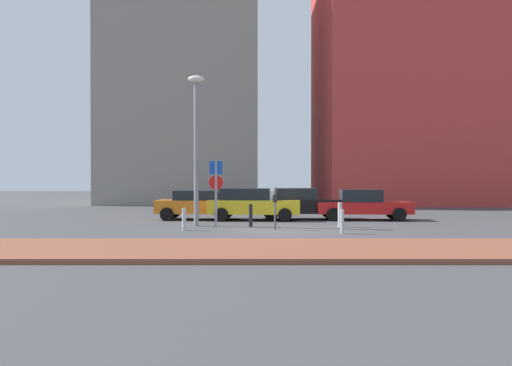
{
  "coord_description": "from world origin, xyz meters",
  "views": [
    {
      "loc": [
        -0.98,
        -21.68,
        2.08
      ],
      "look_at": [
        -1.06,
        1.91,
        1.83
      ],
      "focal_mm": 38.72,
      "sensor_mm": 36.0,
      "label": 1
    }
  ],
  "objects": [
    {
      "name": "traffic_bollard_near",
      "position": [
        2.5,
        1.18,
        0.51
      ],
      "size": [
        0.17,
        0.17,
        1.02
      ],
      "primitive_type": "cylinder",
      "color": "#B7B7BC",
      "rests_on": "ground"
    },
    {
      "name": "traffic_bollard_edge",
      "position": [
        2.18,
        -1.48,
        0.45
      ],
      "size": [
        0.13,
        0.13,
        0.9
      ],
      "primitive_type": "cylinder",
      "color": "#B7B7BC",
      "rests_on": "ground"
    },
    {
      "name": "parking_sign_post",
      "position": [
        -2.68,
        1.52,
        1.75
      ],
      "size": [
        0.59,
        0.18,
        2.78
      ],
      "color": "gray",
      "rests_on": "ground"
    },
    {
      "name": "parked_car_yellow",
      "position": [
        -1.19,
        4.79,
        0.81
      ],
      "size": [
        4.44,
        2.08,
        1.54
      ],
      "color": "gold",
      "rests_on": "ground"
    },
    {
      "name": "traffic_bollard_far",
      "position": [
        -3.78,
        -0.26,
        0.44
      ],
      "size": [
        0.16,
        0.16,
        0.88
      ],
      "primitive_type": "cylinder",
      "color": "#B7B7BC",
      "rests_on": "ground"
    },
    {
      "name": "street_lamp",
      "position": [
        -3.52,
        1.67,
        3.79
      ],
      "size": [
        0.7,
        0.36,
        6.38
      ],
      "color": "gray",
      "rests_on": "ground"
    },
    {
      "name": "building_under_construction",
      "position": [
        -6.9,
        25.1,
        10.7
      ],
      "size": [
        12.07,
        13.94,
        21.4
      ],
      "primitive_type": "cube",
      "color": "gray",
      "rests_on": "ground"
    },
    {
      "name": "traffic_bollard_mid",
      "position": [
        -1.21,
        1.4,
        0.47
      ],
      "size": [
        0.16,
        0.16,
        0.95
      ],
      "primitive_type": "cylinder",
      "color": "black",
      "rests_on": "ground"
    },
    {
      "name": "building_colorful_midrise",
      "position": [
        12.95,
        23.1,
        14.25
      ],
      "size": [
        17.49,
        14.39,
        28.5
      ],
      "primitive_type": "cube",
      "color": "#BF3833",
      "rests_on": "ground"
    },
    {
      "name": "sidewalk_brick",
      "position": [
        0.0,
        -6.46,
        0.07
      ],
      "size": [
        40.0,
        4.41,
        0.14
      ],
      "primitive_type": "cube",
      "color": "brown",
      "rests_on": "ground"
    },
    {
      "name": "parked_car_red",
      "position": [
        4.19,
        4.98,
        0.74
      ],
      "size": [
        4.59,
        2.08,
        1.47
      ],
      "color": "red",
      "rests_on": "ground"
    },
    {
      "name": "parking_meter",
      "position": [
        -0.23,
        0.08,
        0.89
      ],
      "size": [
        0.18,
        0.14,
        1.37
      ],
      "color": "#4C4C51",
      "rests_on": "ground"
    },
    {
      "name": "parked_car_black",
      "position": [
        1.15,
        5.35,
        0.78
      ],
      "size": [
        4.47,
        2.09,
        1.54
      ],
      "color": "black",
      "rests_on": "ground"
    },
    {
      "name": "parked_car_orange",
      "position": [
        -3.84,
        5.26,
        0.76
      ],
      "size": [
        4.03,
        2.13,
        1.43
      ],
      "color": "orange",
      "rests_on": "ground"
    },
    {
      "name": "ground_plane",
      "position": [
        0.0,
        0.0,
        0.0
      ],
      "size": [
        120.0,
        120.0,
        0.0
      ],
      "primitive_type": "plane",
      "color": "#424244"
    }
  ]
}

